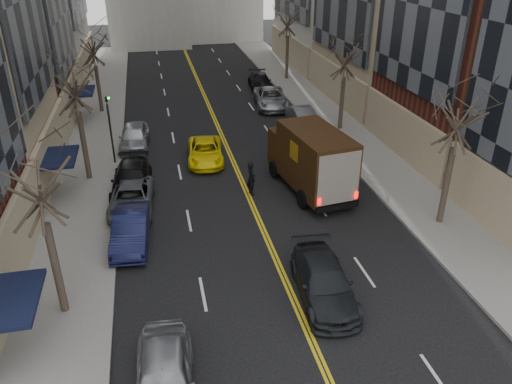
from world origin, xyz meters
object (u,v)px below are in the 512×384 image
at_px(ups_truck, 311,160).
at_px(observer_sedan, 324,282).
at_px(taxi, 205,152).
at_px(pedestrian, 251,178).

xyz_separation_m(ups_truck, observer_sedan, (-2.36, -9.21, -1.14)).
xyz_separation_m(ups_truck, taxi, (-5.27, 5.31, -1.21)).
bearing_deg(taxi, ups_truck, -39.97).
xyz_separation_m(ups_truck, pedestrian, (-3.34, 0.19, -0.90)).
bearing_deg(ups_truck, pedestrian, 168.90).
bearing_deg(pedestrian, taxi, 11.43).
distance_m(ups_truck, observer_sedan, 9.58).
height_order(taxi, pedestrian, pedestrian).
bearing_deg(observer_sedan, taxi, 105.90).
bearing_deg(ups_truck, taxi, 126.85).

